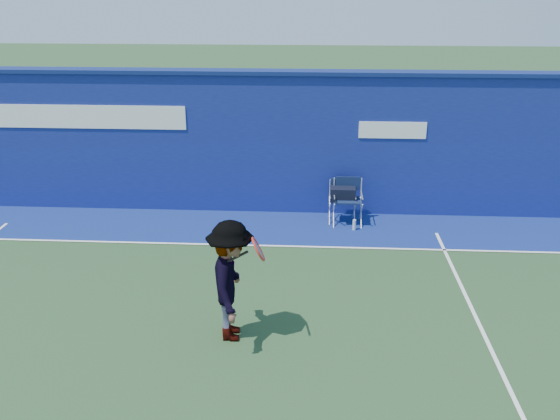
# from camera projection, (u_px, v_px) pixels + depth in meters

# --- Properties ---
(ground) EXTENTS (80.00, 80.00, 0.00)m
(ground) POSITION_uv_depth(u_px,v_px,m) (175.00, 338.00, 8.58)
(ground) COLOR #274424
(ground) RESTS_ON ground
(stadium_wall) EXTENTS (24.00, 0.50, 3.08)m
(stadium_wall) POSITION_uv_depth(u_px,v_px,m) (223.00, 141.00, 12.85)
(stadium_wall) COLOR navy
(stadium_wall) RESTS_ON ground
(out_of_bounds_strip) EXTENTS (24.00, 1.80, 0.01)m
(out_of_bounds_strip) POSITION_uv_depth(u_px,v_px,m) (218.00, 227.00, 12.39)
(out_of_bounds_strip) COLOR navy
(out_of_bounds_strip) RESTS_ON ground
(court_lines) EXTENTS (24.00, 12.00, 0.01)m
(court_lines) POSITION_uv_depth(u_px,v_px,m) (183.00, 315.00, 9.14)
(court_lines) COLOR white
(court_lines) RESTS_ON out_of_bounds_strip
(directors_chair_left) EXTENTS (0.53, 0.47, 0.88)m
(directors_chair_left) POSITION_uv_depth(u_px,v_px,m) (342.00, 205.00, 12.56)
(directors_chair_left) COLOR silver
(directors_chair_left) RESTS_ON ground
(directors_chair_right) EXTENTS (0.57, 0.51, 0.96)m
(directors_chair_right) POSITION_uv_depth(u_px,v_px,m) (347.00, 210.00, 12.47)
(directors_chair_right) COLOR silver
(directors_chair_right) RESTS_ON ground
(water_bottle) EXTENTS (0.07, 0.07, 0.23)m
(water_bottle) POSITION_uv_depth(u_px,v_px,m) (354.00, 225.00, 12.19)
(water_bottle) COLOR silver
(water_bottle) RESTS_ON ground
(tennis_player) EXTENTS (0.90, 1.20, 1.79)m
(tennis_player) POSITION_uv_depth(u_px,v_px,m) (231.00, 281.00, 8.31)
(tennis_player) COLOR #EA4738
(tennis_player) RESTS_ON ground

